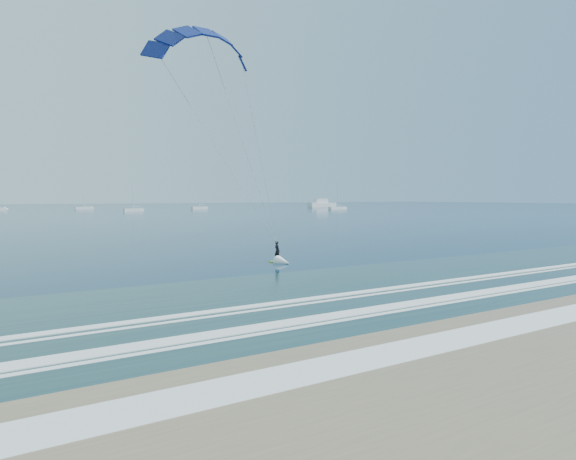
% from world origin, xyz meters
% --- Properties ---
extents(ground, '(900.00, 900.00, 0.00)m').
position_xyz_m(ground, '(0.00, 0.00, 0.00)').
color(ground, '#082D48').
rests_on(ground, ground).
extents(kitesurfer_rig, '(15.67, 9.05, 18.18)m').
position_xyz_m(kitesurfer_rig, '(-6.64, 21.37, 9.26)').
color(kitesurfer_rig, '#CAE21A').
rests_on(kitesurfer_rig, ground).
extents(motor_yacht, '(17.13, 4.57, 6.80)m').
position_xyz_m(motor_yacht, '(149.23, 223.66, 1.86)').
color(motor_yacht, white).
rests_on(motor_yacht, ground).
extents(sailboat_2, '(7.37, 2.40, 10.41)m').
position_xyz_m(sailboat_2, '(32.17, 190.13, 0.67)').
color(sailboat_2, white).
rests_on(sailboat_2, ground).
extents(sailboat_3, '(7.74, 2.40, 10.65)m').
position_xyz_m(sailboat_3, '(23.03, 238.87, 0.67)').
color(sailboat_3, white).
rests_on(sailboat_3, ground).
extents(sailboat_4, '(7.50, 2.40, 10.41)m').
position_xyz_m(sailboat_4, '(70.07, 213.84, 0.67)').
color(sailboat_4, white).
rests_on(sailboat_4, ground).
extents(sailboat_5, '(9.29, 2.40, 12.51)m').
position_xyz_m(sailboat_5, '(123.44, 175.91, 0.69)').
color(sailboat_5, white).
rests_on(sailboat_5, ground).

